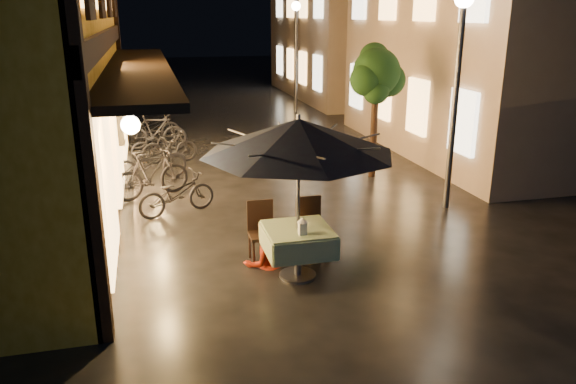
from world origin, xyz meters
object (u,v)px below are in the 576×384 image
object	(u,v)px
streetlamp_near	(459,62)
patio_umbrella	(298,137)
table_lantern	(303,225)
person_yellow	(312,219)
person_orange	(264,222)
cafe_table	(298,240)
bicycle_0	(177,194)

from	to	relation	value
streetlamp_near	patio_umbrella	bearing A→B (deg)	-148.35
table_lantern	person_yellow	xyz separation A→B (m)	(0.36, 0.76, -0.22)
patio_umbrella	person_orange	distance (m)	1.58
cafe_table	patio_umbrella	bearing A→B (deg)	26.57
person_yellow	bicycle_0	xyz separation A→B (m)	(-1.94, 2.74, -0.28)
cafe_table	patio_umbrella	distance (m)	1.56
table_lantern	person_yellow	bearing A→B (deg)	64.69
patio_umbrella	person_orange	xyz separation A→B (m)	(-0.40, 0.53, -1.43)
patio_umbrella	streetlamp_near	bearing A→B (deg)	31.65
cafe_table	person_yellow	distance (m)	0.64
streetlamp_near	cafe_table	size ratio (longest dim) A/B	4.27
streetlamp_near	person_orange	world-z (taller)	streetlamp_near
table_lantern	person_orange	bearing A→B (deg)	117.00
streetlamp_near	person_orange	distance (m)	5.03
person_yellow	streetlamp_near	bearing A→B (deg)	-165.35
streetlamp_near	bicycle_0	distance (m)	5.98
patio_umbrella	bicycle_0	size ratio (longest dim) A/B	1.75
cafe_table	table_lantern	distance (m)	0.41
cafe_table	bicycle_0	xyz separation A→B (m)	(-1.58, 3.26, -0.17)
table_lantern	bicycle_0	xyz separation A→B (m)	(-1.58, 3.50, -0.50)
streetlamp_near	person_yellow	size ratio (longest dim) A/B	3.01
bicycle_0	streetlamp_near	bearing A→B (deg)	-121.63
patio_umbrella	person_orange	world-z (taller)	patio_umbrella
cafe_table	patio_umbrella	world-z (taller)	patio_umbrella
table_lantern	bicycle_0	bearing A→B (deg)	114.34
cafe_table	person_orange	bearing A→B (deg)	126.78
cafe_table	bicycle_0	bearing A→B (deg)	115.95
streetlamp_near	table_lantern	xyz separation A→B (m)	(-3.76, -2.57, -2.00)
patio_umbrella	bicycle_0	xyz separation A→B (m)	(-1.58, 3.26, -1.73)
patio_umbrella	person_orange	size ratio (longest dim) A/B	1.94
person_orange	bicycle_0	distance (m)	2.99
table_lantern	bicycle_0	distance (m)	3.88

